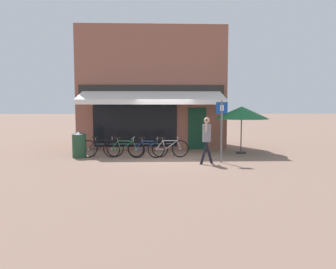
{
  "coord_description": "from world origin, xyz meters",
  "views": [
    {
      "loc": [
        -0.39,
        -13.37,
        2.17
      ],
      "look_at": [
        0.08,
        -0.48,
        1.05
      ],
      "focal_mm": 35.0,
      "sensor_mm": 36.0,
      "label": 1
    }
  ],
  "objects_px": {
    "cafe_parasol": "(242,113)",
    "parking_sign": "(222,125)",
    "bicycle_blue": "(148,148)",
    "pedestrian_adult": "(207,135)",
    "bicycle_green": "(124,149)",
    "bicycle_silver": "(168,148)",
    "bicycle_black": "(102,148)",
    "litter_bin": "(79,144)"
  },
  "relations": [
    {
      "from": "cafe_parasol",
      "to": "parking_sign",
      "type": "bearing_deg",
      "value": -120.04
    },
    {
      "from": "bicycle_silver",
      "to": "cafe_parasol",
      "type": "bearing_deg",
      "value": 10.57
    },
    {
      "from": "bicycle_green",
      "to": "bicycle_blue",
      "type": "xyz_separation_m",
      "value": [
        1.0,
        0.19,
        -0.02
      ]
    },
    {
      "from": "bicycle_black",
      "to": "parking_sign",
      "type": "height_order",
      "value": "parking_sign"
    },
    {
      "from": "bicycle_green",
      "to": "bicycle_blue",
      "type": "distance_m",
      "value": 1.02
    },
    {
      "from": "parking_sign",
      "to": "bicycle_green",
      "type": "bearing_deg",
      "value": 162.17
    },
    {
      "from": "pedestrian_adult",
      "to": "cafe_parasol",
      "type": "height_order",
      "value": "cafe_parasol"
    },
    {
      "from": "bicycle_silver",
      "to": "litter_bin",
      "type": "bearing_deg",
      "value": 168.84
    },
    {
      "from": "bicycle_black",
      "to": "parking_sign",
      "type": "xyz_separation_m",
      "value": [
        4.83,
        -1.48,
        1.07
      ]
    },
    {
      "from": "bicycle_green",
      "to": "bicycle_black",
      "type": "bearing_deg",
      "value": 176.42
    },
    {
      "from": "bicycle_green",
      "to": "bicycle_silver",
      "type": "xyz_separation_m",
      "value": [
        1.87,
        0.02,
        -0.0
      ]
    },
    {
      "from": "litter_bin",
      "to": "parking_sign",
      "type": "distance_m",
      "value": 6.02
    },
    {
      "from": "bicycle_blue",
      "to": "litter_bin",
      "type": "height_order",
      "value": "litter_bin"
    },
    {
      "from": "bicycle_blue",
      "to": "litter_bin",
      "type": "bearing_deg",
      "value": -175.65
    },
    {
      "from": "bicycle_green",
      "to": "cafe_parasol",
      "type": "distance_m",
      "value": 5.6
    },
    {
      "from": "bicycle_black",
      "to": "pedestrian_adult",
      "type": "bearing_deg",
      "value": -30.17
    },
    {
      "from": "pedestrian_adult",
      "to": "litter_bin",
      "type": "relative_size",
      "value": 1.61
    },
    {
      "from": "bicycle_blue",
      "to": "parking_sign",
      "type": "bearing_deg",
      "value": -21.88
    },
    {
      "from": "bicycle_silver",
      "to": "bicycle_blue",
      "type": "bearing_deg",
      "value": 160.54
    },
    {
      "from": "bicycle_green",
      "to": "parking_sign",
      "type": "distance_m",
      "value": 4.2
    },
    {
      "from": "bicycle_green",
      "to": "litter_bin",
      "type": "distance_m",
      "value": 1.92
    },
    {
      "from": "pedestrian_adult",
      "to": "cafe_parasol",
      "type": "relative_size",
      "value": 0.7
    },
    {
      "from": "bicycle_silver",
      "to": "pedestrian_adult",
      "type": "bearing_deg",
      "value": -56.38
    },
    {
      "from": "bicycle_black",
      "to": "litter_bin",
      "type": "bearing_deg",
      "value": 174.51
    },
    {
      "from": "bicycle_black",
      "to": "cafe_parasol",
      "type": "xyz_separation_m",
      "value": [
        6.23,
        0.95,
        1.47
      ]
    },
    {
      "from": "litter_bin",
      "to": "parking_sign",
      "type": "xyz_separation_m",
      "value": [
        5.77,
        -1.45,
        0.91
      ]
    },
    {
      "from": "bicycle_silver",
      "to": "bicycle_black",
      "type": "bearing_deg",
      "value": 167.24
    },
    {
      "from": "pedestrian_adult",
      "to": "parking_sign",
      "type": "relative_size",
      "value": 0.74
    },
    {
      "from": "bicycle_silver",
      "to": "pedestrian_adult",
      "type": "distance_m",
      "value": 2.19
    },
    {
      "from": "bicycle_black",
      "to": "litter_bin",
      "type": "height_order",
      "value": "litter_bin"
    },
    {
      "from": "bicycle_black",
      "to": "cafe_parasol",
      "type": "height_order",
      "value": "cafe_parasol"
    },
    {
      "from": "bicycle_black",
      "to": "pedestrian_adult",
      "type": "relative_size",
      "value": 1.05
    },
    {
      "from": "bicycle_black",
      "to": "bicycle_green",
      "type": "bearing_deg",
      "value": -21.29
    },
    {
      "from": "bicycle_green",
      "to": "parking_sign",
      "type": "bearing_deg",
      "value": -7.59
    },
    {
      "from": "cafe_parasol",
      "to": "litter_bin",
      "type": "bearing_deg",
      "value": -172.22
    },
    {
      "from": "pedestrian_adult",
      "to": "bicycle_black",
      "type": "bearing_deg",
      "value": -33.55
    },
    {
      "from": "litter_bin",
      "to": "cafe_parasol",
      "type": "xyz_separation_m",
      "value": [
        7.17,
        0.98,
        1.31
      ]
    },
    {
      "from": "bicycle_black",
      "to": "bicycle_blue",
      "type": "relative_size",
      "value": 1.08
    },
    {
      "from": "bicycle_silver",
      "to": "pedestrian_adult",
      "type": "xyz_separation_m",
      "value": [
        1.39,
        -1.54,
        0.7
      ]
    },
    {
      "from": "bicycle_green",
      "to": "litter_bin",
      "type": "height_order",
      "value": "litter_bin"
    },
    {
      "from": "pedestrian_adult",
      "to": "cafe_parasol",
      "type": "distance_m",
      "value": 3.47
    },
    {
      "from": "bicycle_blue",
      "to": "pedestrian_adult",
      "type": "relative_size",
      "value": 0.98
    }
  ]
}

